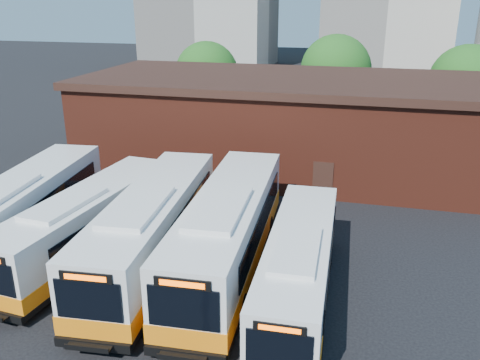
% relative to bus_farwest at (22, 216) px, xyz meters
% --- Properties ---
extents(ground, '(220.00, 220.00, 0.00)m').
position_rel_bus_farwest_xyz_m(ground, '(10.48, -4.36, -1.63)').
color(ground, black).
extents(bus_farwest, '(4.02, 13.34, 3.58)m').
position_rel_bus_farwest_xyz_m(bus_farwest, '(0.00, 0.00, 0.00)').
color(bus_farwest, white).
rests_on(bus_farwest, ground).
extents(bus_west, '(3.62, 12.20, 3.28)m').
position_rel_bus_farwest_xyz_m(bus_west, '(3.54, 0.00, -0.14)').
color(bus_west, white).
rests_on(bus_west, ground).
extents(bus_midwest, '(3.85, 13.50, 3.63)m').
position_rel_bus_farwest_xyz_m(bus_midwest, '(6.85, -0.13, 0.02)').
color(bus_midwest, white).
rests_on(bus_midwest, ground).
extents(bus_mideast, '(3.55, 13.83, 3.73)m').
position_rel_bus_farwest_xyz_m(bus_mideast, '(10.25, 0.35, 0.07)').
color(bus_mideast, white).
rests_on(bus_mideast, ground).
extents(bus_east, '(2.76, 11.53, 3.12)m').
position_rel_bus_farwest_xyz_m(bus_east, '(13.64, -1.52, -0.21)').
color(bus_east, white).
rests_on(bus_east, ground).
extents(depot_building, '(28.60, 12.60, 6.40)m').
position_rel_bus_farwest_xyz_m(depot_building, '(10.48, 15.64, 1.63)').
color(depot_building, '#5F2416').
rests_on(depot_building, ground).
extents(tree_west, '(6.00, 6.00, 7.65)m').
position_rel_bus_farwest_xyz_m(tree_west, '(0.48, 27.64, 3.02)').
color(tree_west, '#382314').
rests_on(tree_west, ground).
extents(tree_mid, '(6.56, 6.56, 8.36)m').
position_rel_bus_farwest_xyz_m(tree_mid, '(12.48, 29.64, 3.45)').
color(tree_mid, '#382314').
rests_on(tree_mid, ground).
extents(tree_east, '(6.24, 6.24, 7.96)m').
position_rel_bus_farwest_xyz_m(tree_east, '(23.48, 26.64, 3.20)').
color(tree_east, '#382314').
rests_on(tree_east, ground).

